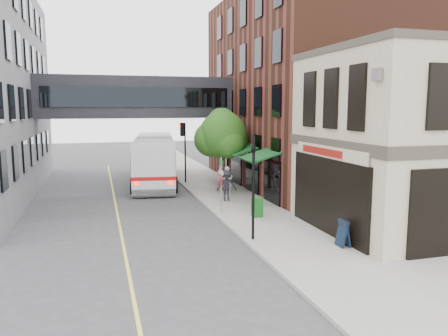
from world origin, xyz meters
TOP-DOWN VIEW (x-y plane):
  - ground at (0.00, 0.00)m, footprint 120.00×120.00m
  - sidewalk_main at (2.00, 14.00)m, footprint 4.00×60.00m
  - corner_building at (8.97, 2.00)m, footprint 10.19×8.12m
  - brick_building at (9.98, 15.00)m, footprint 13.76×18.00m
  - skyway_bridge at (-3.00, 18.00)m, footprint 14.00×3.18m
  - traffic_signal_near at (0.37, 2.00)m, footprint 0.44×0.22m
  - traffic_signal_far at (0.26, 17.00)m, footprint 0.53×0.28m
  - street_sign_pole at (0.39, 7.00)m, footprint 0.08×0.75m
  - street_tree at (2.19, 13.22)m, footprint 3.80×3.20m
  - lane_marking at (-5.00, 10.00)m, footprint 0.12×40.00m
  - bus at (-1.70, 18.68)m, footprint 4.60×13.19m
  - pedestrian_a at (2.06, 11.37)m, footprint 0.72×0.50m
  - pedestrian_b at (2.12, 12.98)m, footprint 1.05×0.92m
  - pedestrian_c at (1.52, 9.78)m, footprint 1.30×0.85m
  - newspaper_box at (1.95, 5.63)m, footprint 0.53×0.48m
  - sandwich_board at (3.60, 0.05)m, footprint 0.40×0.62m

SIDE VIEW (x-z plane):
  - ground at x=0.00m, z-range 0.00..0.00m
  - lane_marking at x=-5.00m, z-range 0.00..0.01m
  - sidewalk_main at x=2.00m, z-range 0.00..0.15m
  - newspaper_box at x=1.95m, z-range 0.15..1.14m
  - sandwich_board at x=3.60m, z-range 0.15..1.25m
  - pedestrian_b at x=2.12m, z-range 0.15..1.97m
  - pedestrian_a at x=2.06m, z-range 0.15..2.02m
  - pedestrian_c at x=1.52m, z-range 0.15..2.05m
  - street_sign_pole at x=0.39m, z-range 0.43..3.43m
  - bus at x=-1.70m, z-range 0.21..3.69m
  - traffic_signal_near at x=0.37m, z-range 0.68..5.28m
  - traffic_signal_far at x=0.26m, z-range 1.09..5.59m
  - street_tree at x=2.19m, z-range 1.11..6.71m
  - corner_building at x=8.97m, z-range -0.01..8.44m
  - skyway_bridge at x=-3.00m, z-range 5.00..8.00m
  - brick_building at x=9.98m, z-range -0.01..13.99m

